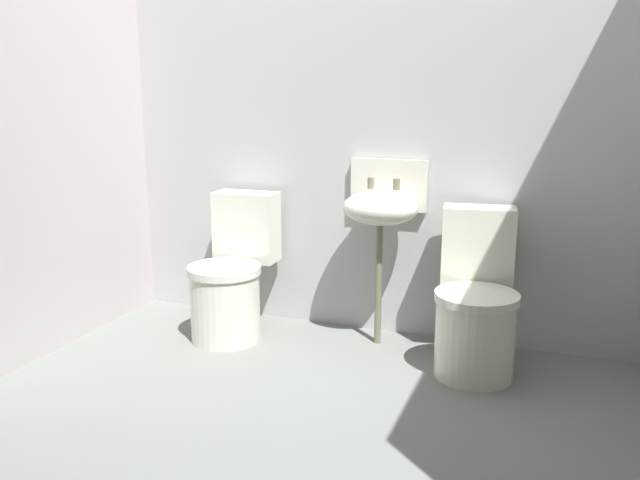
# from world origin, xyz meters

# --- Properties ---
(ground_plane) EXTENTS (3.33, 2.51, 0.08)m
(ground_plane) POSITION_xyz_m (0.00, 0.00, -0.04)
(ground_plane) COLOR slate
(wall_back) EXTENTS (3.33, 0.10, 2.46)m
(wall_back) POSITION_xyz_m (0.00, 1.11, 1.23)
(wall_back) COLOR #B1AEAE
(wall_back) RESTS_ON ground
(wall_left) EXTENTS (0.10, 2.31, 2.46)m
(wall_left) POSITION_xyz_m (-1.51, 0.10, 1.23)
(wall_left) COLOR #B6ACAD
(wall_left) RESTS_ON ground
(toilet_left) EXTENTS (0.41, 0.60, 0.78)m
(toilet_left) POSITION_xyz_m (-0.69, 0.71, 0.32)
(toilet_left) COLOR silver
(toilet_left) RESTS_ON ground
(toilet_right) EXTENTS (0.47, 0.64, 0.78)m
(toilet_right) POSITION_xyz_m (0.65, 0.71, 0.32)
(toilet_right) COLOR silver
(toilet_right) RESTS_ON ground
(sink) EXTENTS (0.42, 0.35, 0.99)m
(sink) POSITION_xyz_m (0.11, 0.89, 0.75)
(sink) COLOR #6E6A55
(sink) RESTS_ON ground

